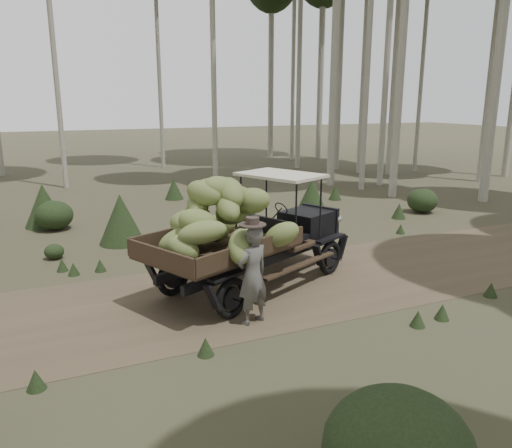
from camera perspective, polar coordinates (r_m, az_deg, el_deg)
name	(u,v)px	position (r m, az deg, el deg)	size (l,w,h in m)	color
ground	(246,292)	(10.39, -1.16, -7.83)	(120.00, 120.00, 0.00)	#473D2B
dirt_track	(246,292)	(10.39, -1.16, -7.81)	(70.00, 4.00, 0.01)	brown
banana_truck	(236,223)	(9.96, -2.31, 0.07)	(5.22, 3.64, 2.56)	black
farmer	(253,274)	(8.74, -0.40, -5.74)	(0.75, 0.61, 1.94)	#4F4D48
undergrowth	(231,299)	(8.77, -2.90, -8.53)	(17.97, 23.29, 1.39)	#233319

